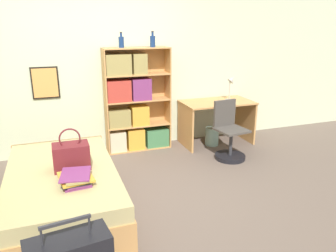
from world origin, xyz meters
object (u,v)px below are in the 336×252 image
Objects in this scene: bookcase at (133,105)px; bottle_green at (121,42)px; bed at (63,189)px; desk_lamp at (232,83)px; bottle_brown at (153,41)px; waste_bin at (212,136)px; handbag at (71,156)px; desk at (217,114)px; desk_chair at (229,140)px; book_stack_on_bed at (76,178)px.

bookcase is 0.95m from bottle_green.
bottle_green reaches higher than bed.
desk_lamp is (1.60, -0.17, 0.27)m from bookcase.
waste_bin is at bearing -13.17° from bottle_brown.
handbag is 1.98× the size of bottle_green.
bookcase reaches higher than desk_lamp.
bookcase is (1.02, 1.48, 0.12)m from handbag.
desk is 0.55m from desk_lamp.
desk is 0.69m from desk_chair.
desk is (1.36, -0.17, -0.23)m from bookcase.
handbag is 1.49× the size of waste_bin.
bottle_brown is 0.78× the size of waste_bin.
desk_chair is (0.91, -0.79, -1.39)m from bottle_brown.
desk is at bearing 79.19° from desk_chair.
bookcase reaches higher than desk_chair.
book_stack_on_bed is 0.34× the size of desk.
desk_lamp is at bearing 60.22° from desk_chair.
desk_chair is (1.37, -0.82, -1.39)m from bottle_green.
bed is 8.77× the size of bottle_green.
handbag is 1.90× the size of bottle_brown.
handbag is 1.80m from bookcase.
desk is 1.35× the size of desk_chair.
waste_bin is at bearing -10.73° from bookcase.
bottle_green is 0.19× the size of desk.
bed is at bearing -152.72° from waste_bin.
handbag is at bearing -153.35° from desk_lamp.
desk_chair is at bearing -119.78° from desk_lamp.
bottle_green reaches higher than book_stack_on_bed.
desk_lamp is (2.62, 1.31, 0.39)m from handbag.
bottle_green reaches higher than desk.
book_stack_on_bed is at bearing -144.73° from desk.
bookcase is at bearing 173.99° from desk_lamp.
book_stack_on_bed is 0.46× the size of desk_chair.
handbag is 2.03m from bottle_green.
book_stack_on_bed is 0.91× the size of desk_lamp.
book_stack_on_bed is (0.01, -0.36, -0.09)m from handbag.
bottle_green is at bearing 174.24° from desk_lamp.
desk is at bearing -7.27° from bookcase.
waste_bin is (-0.35, -0.07, -0.84)m from desk_lamp.
bottle_green is (0.88, 1.49, 1.06)m from handbag.
bookcase is at bearing 172.73° from desk.
waste_bin is (0.93, -0.22, -1.52)m from bottle_brown.
desk_lamp is 0.50× the size of desk_chair.
waste_bin is at bearing -148.14° from desk.
desk is (2.36, 1.67, -0.02)m from book_stack_on_bed.
bottle_green is 2.11m from desk_chair.
bookcase is at bearing 55.60° from handbag.
desk is (1.03, -0.15, -1.17)m from bottle_brown.
bookcase is 1.39m from desk.
bottle_green reaches higher than desk_chair.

